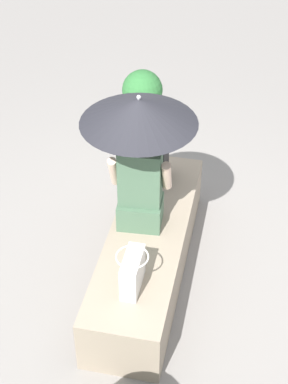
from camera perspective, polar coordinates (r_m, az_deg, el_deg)
name	(u,v)px	position (r m, az deg, el deg)	size (l,w,h in m)	color
ground_plane	(147,272)	(5.11, 0.32, -7.49)	(14.00, 14.00, 0.00)	gray
stone_bench	(148,252)	(4.94, 0.33, -5.64)	(2.05, 0.59, 0.46)	gray
person_seated	(140,184)	(4.61, -0.36, 0.78)	(0.30, 0.48, 0.90)	#47664C
parasol	(139,111)	(4.28, -0.50, 7.56)	(0.85, 0.85, 1.14)	#B7B7BC
handbag_black	(132,271)	(4.27, -1.08, -7.42)	(0.31, 0.23, 0.30)	silver
tote_bag_canvas	(159,161)	(5.20, 1.44, 2.90)	(0.25, 0.19, 0.36)	black
planter_far	(142,100)	(6.60, -0.15, 8.61)	(0.43, 0.43, 0.70)	gray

